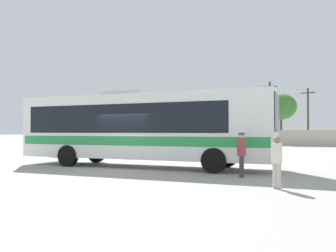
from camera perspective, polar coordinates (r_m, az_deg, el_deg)
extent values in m
plane|color=#A3A099|center=(24.99, 6.36, -4.84)|extent=(300.00, 300.00, 0.00)
cube|color=#B2AD9E|center=(43.25, 15.43, -1.92)|extent=(80.00, 0.30, 1.86)
cube|color=white|center=(16.55, -4.34, -0.10)|extent=(12.64, 3.74, 3.01)
cube|color=black|center=(16.84, -6.24, 1.12)|extent=(10.41, 3.55, 1.32)
cube|color=green|center=(16.55, -4.34, -2.39)|extent=(12.40, 3.74, 0.42)
cube|color=#19212D|center=(14.91, 17.74, 2.12)|extent=(0.26, 2.29, 1.57)
cube|color=green|center=(14.92, 17.80, -4.36)|extent=(0.30, 2.49, 0.72)
cube|color=#B2B2B2|center=(17.08, -7.16, 5.34)|extent=(2.33, 1.61, 0.24)
cylinder|color=black|center=(16.49, 9.77, -5.05)|extent=(1.06, 0.40, 1.04)
cylinder|color=black|center=(14.11, 7.68, -5.75)|extent=(1.06, 0.40, 1.04)
cylinder|color=black|center=(19.36, -11.89, -4.43)|extent=(1.06, 0.40, 1.04)
cylinder|color=black|center=(17.38, -16.39, -4.81)|extent=(1.06, 0.40, 1.04)
cylinder|color=#38383D|center=(13.12, 12.27, -6.64)|extent=(0.15, 0.15, 0.80)
cylinder|color=#38383D|center=(12.97, 12.16, -6.70)|extent=(0.15, 0.15, 0.80)
cylinder|color=#99383D|center=(13.00, 12.20, -3.54)|extent=(0.36, 0.36, 0.63)
sphere|color=tan|center=(12.98, 12.20, -1.68)|extent=(0.22, 0.22, 0.22)
cylinder|color=navy|center=(12.98, 12.20, -1.25)|extent=(0.23, 0.23, 0.06)
cylinder|color=#B7B2A8|center=(10.71, 18.04, -8.01)|extent=(0.14, 0.14, 0.76)
cylinder|color=#B7B2A8|center=(10.80, 17.46, -7.95)|extent=(0.14, 0.14, 0.76)
cylinder|color=silver|center=(10.69, 17.73, -4.36)|extent=(0.43, 0.43, 0.60)
sphere|color=#8C6647|center=(10.68, 17.72, -2.20)|extent=(0.21, 0.21, 0.21)
cylinder|color=gray|center=(25.53, -16.26, -2.43)|extent=(0.05, 0.05, 2.04)
cone|color=red|center=(25.52, -16.25, -0.80)|extent=(2.48, 2.48, 0.68)
cube|color=brown|center=(25.57, -16.27, -4.32)|extent=(0.48, 0.48, 0.36)
cube|color=black|center=(42.14, 0.59, -2.37)|extent=(4.71, 2.24, 0.65)
cube|color=black|center=(42.01, 0.85, -1.57)|extent=(2.66, 1.89, 0.53)
cylinder|color=black|center=(42.19, -1.68, -2.81)|extent=(0.66, 0.28, 0.64)
cylinder|color=black|center=(43.65, -0.36, -2.75)|extent=(0.66, 0.28, 0.64)
cylinder|color=black|center=(40.65, 1.61, -2.88)|extent=(0.66, 0.28, 0.64)
cylinder|color=black|center=(42.17, 2.86, -2.81)|extent=(0.66, 0.28, 0.64)
cube|color=#B7BABF|center=(40.59, 7.75, -2.45)|extent=(4.48, 2.16, 0.61)
cube|color=black|center=(40.66, 7.47, -1.66)|extent=(2.52, 1.85, 0.50)
cylinder|color=black|center=(40.87, 9.98, -2.86)|extent=(0.66, 0.27, 0.64)
cylinder|color=black|center=(39.24, 9.01, -2.94)|extent=(0.66, 0.27, 0.64)
cylinder|color=black|center=(41.96, 6.57, -2.82)|extent=(0.66, 0.27, 0.64)
cylinder|color=black|center=(40.38, 5.49, -2.89)|extent=(0.66, 0.27, 0.64)
cylinder|color=#4C3823|center=(46.25, 22.39, 1.47)|extent=(0.24, 0.24, 7.18)
cube|color=#473321|center=(46.47, 22.37, 5.16)|extent=(1.76, 0.62, 0.12)
cylinder|color=#4C3823|center=(45.06, 16.68, 2.05)|extent=(0.24, 0.24, 8.03)
cube|color=#473321|center=(45.36, 16.66, 6.36)|extent=(1.76, 0.62, 0.12)
cylinder|color=brown|center=(49.70, 0.42, -1.49)|extent=(0.32, 0.32, 2.44)
ellipsoid|color=#2D6628|center=(49.75, 0.42, 1.50)|extent=(3.91, 3.91, 3.33)
cylinder|color=brown|center=(48.29, 9.22, -1.52)|extent=(0.32, 0.32, 2.40)
ellipsoid|color=#2D6628|center=(48.33, 9.21, 1.51)|extent=(3.88, 3.88, 3.30)
cylinder|color=brown|center=(49.82, 18.40, -0.73)|extent=(0.32, 0.32, 3.68)
ellipsoid|color=#38752D|center=(49.94, 18.38, 3.09)|extent=(4.25, 4.25, 3.61)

